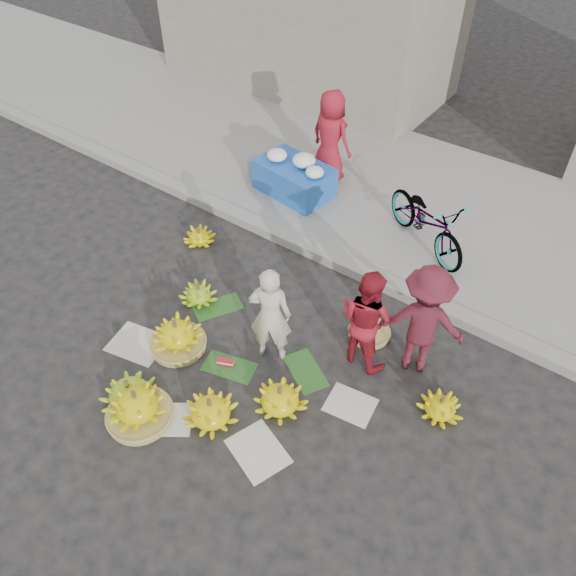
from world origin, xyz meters
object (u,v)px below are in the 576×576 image
Objects in this scene: flower_table at (294,177)px; bicycle at (427,220)px; banana_bunch_0 at (177,336)px; vendor_cream at (270,315)px; banana_bunch_4 at (280,399)px.

bicycle is at bearing 7.41° from flower_table.
vendor_cream reaches higher than banana_bunch_0.
bicycle is at bearing 89.05° from banana_bunch_4.
banana_bunch_0 is at bearing -70.68° from flower_table.
flower_table is (-2.32, 3.54, 0.25)m from banana_bunch_4.
flower_table is (-1.75, 2.96, -0.28)m from vendor_cream.
flower_table is at bearing 119.29° from bicycle.
vendor_cream is at bearing 30.63° from banana_bunch_0.
vendor_cream is 3.01m from bicycle.
banana_bunch_0 is at bearing 4.01° from vendor_cream.
vendor_cream is at bearing 134.09° from banana_bunch_4.
vendor_cream reaches higher than flower_table.
banana_bunch_0 is 1.29m from vendor_cream.
vendor_cream reaches higher than banana_bunch_4.
banana_bunch_4 is at bearing 0.71° from banana_bunch_0.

